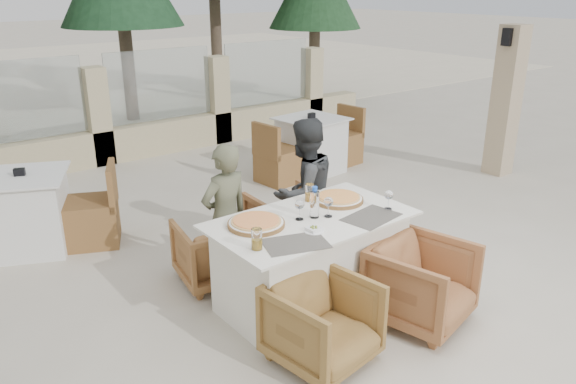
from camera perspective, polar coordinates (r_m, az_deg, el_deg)
ground at (r=4.80m, az=2.66°, el=-10.85°), size 80.00×80.00×0.00m
perimeter_wall_far at (r=8.52m, az=-18.84°, el=7.92°), size 10.00×0.34×1.60m
lantern_pillar at (r=8.15m, az=21.26°, el=8.54°), size 0.34×0.34×2.00m
dining_table at (r=4.56m, az=2.33°, el=-7.12°), size 1.60×0.90×0.77m
placemat_near_left at (r=3.97m, az=0.77°, el=-5.25°), size 0.52×0.43×0.00m
placemat_near_right at (r=4.45m, az=8.46°, el=-2.53°), size 0.49×0.37×0.00m
pizza_left at (r=4.25m, az=-3.25°, el=-3.10°), size 0.56×0.56×0.06m
pizza_right at (r=4.73m, az=5.15°, el=-0.63°), size 0.55×0.55×0.05m
water_bottle at (r=4.36m, az=2.71°, el=-1.04°), size 0.07×0.07×0.25m
wine_glass_centre at (r=4.33m, az=1.18°, el=-1.69°), size 0.08×0.08×0.18m
wine_glass_near at (r=4.40m, az=4.12°, el=-1.40°), size 0.09×0.09×0.18m
wine_glass_corner at (r=4.60m, az=10.18°, el=-0.68°), size 0.10×0.10×0.18m
beer_glass_left at (r=3.87m, az=-3.19°, el=-4.80°), size 0.08×0.08×0.15m
beer_glass_right at (r=4.71m, az=2.19°, el=-0.07°), size 0.08×0.08×0.15m
olive_dish at (r=4.15m, az=2.65°, el=-3.77°), size 0.14×0.14×0.04m
armchair_far_left at (r=5.00m, az=-7.57°, el=-6.01°), size 0.70×0.72×0.56m
armchair_far_right at (r=5.40m, az=0.23°, el=-3.28°), size 0.72×0.74×0.64m
armchair_near_left at (r=3.97m, az=3.52°, el=-13.14°), size 0.73×0.75×0.60m
armchair_near_right at (r=4.50m, az=13.43°, el=-9.02°), size 0.83×0.85×0.65m
diner_left at (r=4.75m, az=-6.36°, el=-2.61°), size 0.50×0.36×1.29m
diner_right at (r=5.15m, az=1.65°, el=-0.03°), size 0.71×0.57×1.38m
bg_table_a at (r=6.06m, az=-25.03°, el=-1.91°), size 1.83×1.43×0.77m
bg_table_b at (r=7.79m, az=2.36°, el=4.75°), size 1.71×0.98×0.77m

